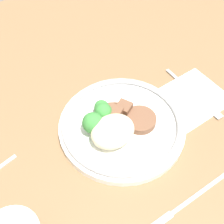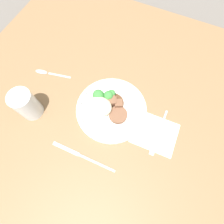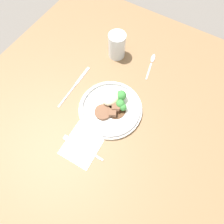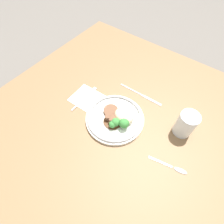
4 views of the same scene
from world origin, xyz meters
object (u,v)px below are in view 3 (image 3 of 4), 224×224
at_px(fork, 79,146).
at_px(spoon, 152,61).
at_px(juice_glass, 117,46).
at_px(knife, 76,85).
at_px(plate, 111,106).

relative_size(fork, spoon, 1.17).
height_order(fork, spoon, same).
xyz_separation_m(juice_glass, spoon, (0.05, -0.16, -0.05)).
relative_size(juice_glass, knife, 0.50).
relative_size(plate, knife, 1.11).
bearing_deg(plate, fork, 173.27).
bearing_deg(juice_glass, knife, 163.80).
bearing_deg(knife, spoon, -39.78).
relative_size(plate, juice_glass, 2.22).
distance_m(juice_glass, fork, 0.46).
xyz_separation_m(juice_glass, knife, (-0.24, 0.07, -0.05)).
bearing_deg(knife, juice_glass, -17.19).
height_order(plate, juice_glass, juice_glass).
distance_m(juice_glass, spoon, 0.18).
bearing_deg(knife, plate, -95.97).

